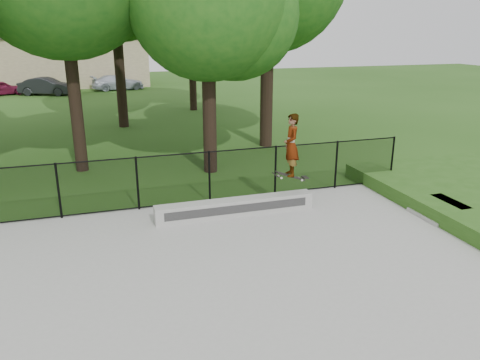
{
  "coord_description": "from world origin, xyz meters",
  "views": [
    {
      "loc": [
        -0.98,
        -6.33,
        4.78
      ],
      "look_at": [
        2.36,
        4.2,
        1.2
      ],
      "focal_mm": 35.0,
      "sensor_mm": 36.0,
      "label": 1
    }
  ],
  "objects": [
    {
      "name": "grind_ledge",
      "position": [
        2.4,
        4.7,
        0.29
      ],
      "size": [
        4.28,
        0.4,
        0.45
      ],
      "primitive_type": "cube",
      "color": "#A2A39E",
      "rests_on": "concrete_slab"
    },
    {
      "name": "distant_building",
      "position": [
        -2.0,
        38.0,
        2.16
      ],
      "size": [
        12.4,
        6.4,
        4.3
      ],
      "color": "#CBB88F",
      "rests_on": "ground"
    },
    {
      "name": "concrete_slab",
      "position": [
        0.0,
        0.0,
        0.03
      ],
      "size": [
        14.0,
        12.0,
        0.06
      ],
      "primitive_type": "cube",
      "color": "#999894",
      "rests_on": "ground"
    },
    {
      "name": "car_a",
      "position": [
        -7.36,
        32.89,
        0.54
      ],
      "size": [
        3.41,
        2.49,
        1.09
      ],
      "primitive_type": "imported",
      "rotation": [
        0.0,
        0.0,
        2.0
      ],
      "color": "maroon",
      "rests_on": "ground"
    },
    {
      "name": "skater_airborne",
      "position": [
        3.94,
        4.69,
        1.83
      ],
      "size": [
        0.8,
        0.66,
        1.88
      ],
      "color": "black",
      "rests_on": "ground"
    },
    {
      "name": "concrete_steps",
      "position": [
        7.59,
        3.0,
        0.17
      ],
      "size": [
        1.07,
        1.2,
        0.45
      ],
      "color": "#999894",
      "rests_on": "ground"
    },
    {
      "name": "ground",
      "position": [
        0.0,
        0.0,
        0.0
      ],
      "size": [
        100.0,
        100.0,
        0.0
      ],
      "primitive_type": "plane",
      "color": "#275016",
      "rests_on": "ground"
    },
    {
      "name": "car_c",
      "position": [
        1.22,
        33.65,
        0.6
      ],
      "size": [
        4.06,
        2.35,
        1.2
      ],
      "primitive_type": "imported",
      "rotation": [
        0.0,
        0.0,
        1.75
      ],
      "color": "#AFB7C6",
      "rests_on": "ground"
    },
    {
      "name": "car_b",
      "position": [
        -4.1,
        32.01,
        0.65
      ],
      "size": [
        3.86,
        2.59,
        1.31
      ],
      "primitive_type": "imported",
      "rotation": [
        0.0,
        0.0,
        1.2
      ],
      "color": "black",
      "rests_on": "ground"
    },
    {
      "name": "chainlink_fence",
      "position": [
        0.0,
        5.9,
        0.81
      ],
      "size": [
        16.06,
        0.06,
        1.5
      ],
      "color": "black",
      "rests_on": "concrete_slab"
    }
  ]
}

